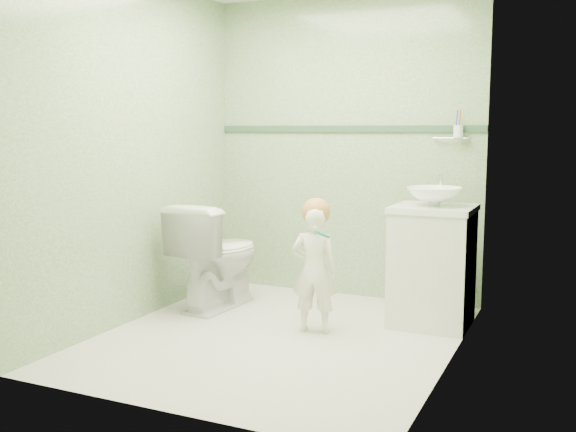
% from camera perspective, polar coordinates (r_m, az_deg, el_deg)
% --- Properties ---
extents(ground, '(2.50, 2.50, 0.00)m').
position_cam_1_polar(ground, '(4.33, -0.84, -10.53)').
color(ground, beige).
rests_on(ground, ground).
extents(room_shell, '(2.50, 2.54, 2.40)m').
position_cam_1_polar(room_shell, '(4.12, -0.87, 5.55)').
color(room_shell, gray).
rests_on(room_shell, ground).
extents(trim_stripe, '(2.20, 0.02, 0.05)m').
position_cam_1_polar(trim_stripe, '(5.26, 4.97, 7.59)').
color(trim_stripe, '#325138').
rests_on(trim_stripe, room_shell).
extents(vanity, '(0.52, 0.50, 0.80)m').
position_cam_1_polar(vanity, '(4.61, 12.47, -4.44)').
color(vanity, silver).
rests_on(vanity, ground).
extents(counter, '(0.54, 0.52, 0.04)m').
position_cam_1_polar(counter, '(4.55, 12.61, 0.63)').
color(counter, white).
rests_on(counter, vanity).
extents(basin, '(0.37, 0.37, 0.13)m').
position_cam_1_polar(basin, '(4.54, 12.64, 1.68)').
color(basin, white).
rests_on(basin, counter).
extents(faucet, '(0.03, 0.13, 0.18)m').
position_cam_1_polar(faucet, '(4.71, 13.14, 2.85)').
color(faucet, silver).
rests_on(faucet, counter).
extents(cup_holder, '(0.26, 0.07, 0.21)m').
position_cam_1_polar(cup_holder, '(4.98, 14.55, 7.13)').
color(cup_holder, silver).
rests_on(cup_holder, room_shell).
extents(toilet, '(0.51, 0.82, 0.80)m').
position_cam_1_polar(toilet, '(4.98, -6.17, -3.39)').
color(toilet, white).
rests_on(toilet, ground).
extents(toddler, '(0.34, 0.26, 0.84)m').
position_cam_1_polar(toddler, '(4.34, 2.30, -4.74)').
color(toddler, white).
rests_on(toddler, ground).
extents(hair_cap, '(0.19, 0.19, 0.19)m').
position_cam_1_polar(hair_cap, '(4.30, 2.46, 0.35)').
color(hair_cap, '#C07A3F').
rests_on(hair_cap, toddler).
extents(teal_toothbrush, '(0.11, 0.14, 0.08)m').
position_cam_1_polar(teal_toothbrush, '(4.16, 3.00, -1.58)').
color(teal_toothbrush, '#078368').
rests_on(teal_toothbrush, toddler).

